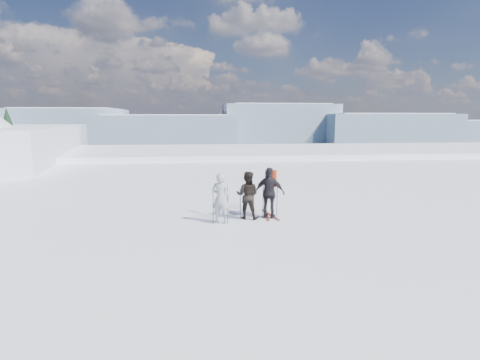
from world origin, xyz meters
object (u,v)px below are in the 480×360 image
object	(u,v)px
skier_dark	(247,195)
skier_pack	(270,193)
skis_loose	(268,215)
skier_grey	(221,198)

from	to	relation	value
skier_dark	skier_pack	bearing A→B (deg)	-160.97
skis_loose	skier_pack	bearing A→B (deg)	-96.36
skier_pack	skis_loose	world-z (taller)	skier_pack
skier_pack	skier_dark	bearing A→B (deg)	21.01
skier_pack	skier_grey	bearing A→B (deg)	36.13
skier_grey	skier_dark	bearing A→B (deg)	-133.20
skier_grey	skis_loose	size ratio (longest dim) A/B	1.07
skier_grey	skier_pack	world-z (taller)	skier_pack
skier_dark	skis_loose	size ratio (longest dim) A/B	1.05
skier_dark	skis_loose	distance (m)	1.30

